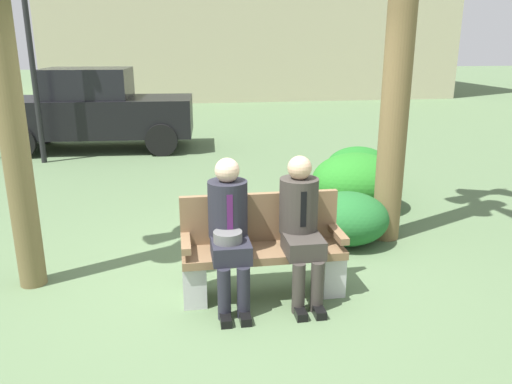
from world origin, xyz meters
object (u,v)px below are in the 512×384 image
(shrub_near_bench, at_px, (358,167))
(shrub_mid_lawn, at_px, (347,218))
(shrub_far_lawn, at_px, (357,181))
(parked_car_near, at_px, (95,110))
(street_lamp, at_px, (29,35))
(seated_man_right, at_px, (301,221))
(park_bench, at_px, (262,251))
(seated_man_left, at_px, (229,226))

(shrub_near_bench, height_order, shrub_mid_lawn, shrub_near_bench)
(shrub_far_lawn, bearing_deg, parked_car_near, 130.79)
(shrub_near_bench, relative_size, street_lamp, 0.26)
(seated_man_right, height_order, parked_car_near, parked_car_near)
(shrub_near_bench, height_order, street_lamp, street_lamp)
(shrub_far_lawn, bearing_deg, shrub_near_bench, 68.69)
(park_bench, bearing_deg, shrub_mid_lawn, 41.17)
(park_bench, relative_size, shrub_near_bench, 1.43)
(street_lamp, bearing_deg, shrub_far_lawn, -36.18)
(shrub_mid_lawn, relative_size, parked_car_near, 0.23)
(park_bench, bearing_deg, shrub_far_lawn, 52.17)
(shrub_near_bench, height_order, parked_car_near, parked_car_near)
(shrub_mid_lawn, distance_m, street_lamp, 6.72)
(shrub_far_lawn, xyz_separation_m, parked_car_near, (-4.02, 4.66, 0.45))
(park_bench, distance_m, shrub_near_bench, 3.84)
(park_bench, distance_m, parked_car_near, 7.22)
(shrub_near_bench, xyz_separation_m, shrub_far_lawn, (-0.42, -1.07, 0.07))
(seated_man_left, distance_m, seated_man_right, 0.62)
(shrub_far_lawn, xyz_separation_m, street_lamp, (-4.88, 3.57, 1.92))
(seated_man_right, bearing_deg, seated_man_left, -179.50)
(shrub_mid_lawn, xyz_separation_m, street_lamp, (-4.34, 4.72, 2.01))
(seated_man_left, distance_m, shrub_far_lawn, 3.04)
(seated_man_right, height_order, street_lamp, street_lamp)
(seated_man_right, bearing_deg, shrub_far_lawn, 59.23)
(parked_car_near, bearing_deg, shrub_near_bench, -38.97)
(shrub_mid_lawn, relative_size, street_lamp, 0.25)
(shrub_far_lawn, bearing_deg, street_lamp, 143.82)
(seated_man_left, xyz_separation_m, shrub_near_bench, (2.40, 3.35, -0.40))
(seated_man_left, relative_size, parked_car_near, 0.32)
(shrub_near_bench, distance_m, shrub_far_lawn, 1.15)
(seated_man_left, relative_size, seated_man_right, 1.00)
(shrub_near_bench, bearing_deg, shrub_mid_lawn, -113.06)
(seated_man_right, distance_m, shrub_mid_lawn, 1.45)
(park_bench, xyz_separation_m, street_lamp, (-3.20, 5.72, 1.91))
(shrub_mid_lawn, distance_m, shrub_far_lawn, 1.28)
(seated_man_left, xyz_separation_m, shrub_far_lawn, (1.98, 2.28, -0.33))
(seated_man_left, distance_m, shrub_mid_lawn, 1.88)
(street_lamp, bearing_deg, shrub_mid_lawn, -47.38)
(seated_man_right, xyz_separation_m, street_lamp, (-3.52, 5.84, 1.60))
(seated_man_right, relative_size, parked_car_near, 0.32)
(park_bench, relative_size, seated_man_left, 1.13)
(shrub_far_lawn, relative_size, parked_car_near, 0.31)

